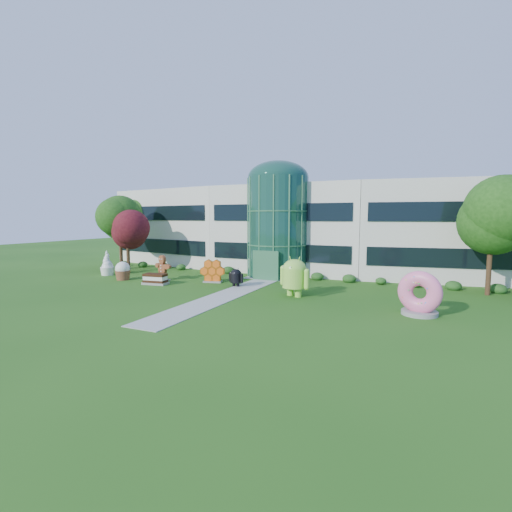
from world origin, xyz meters
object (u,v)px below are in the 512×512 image
at_px(donut, 420,293).
at_px(android_green, 294,274).
at_px(gingerbread, 162,268).
at_px(android_black, 236,276).

bearing_deg(donut, android_green, -178.51).
height_order(android_green, gingerbread, android_green).
height_order(android_black, donut, donut).
relative_size(android_green, donut, 1.21).
relative_size(donut, gingerbread, 1.05).
relative_size(android_green, gingerbread, 1.27).
bearing_deg(gingerbread, donut, 9.01).
bearing_deg(donut, gingerbread, -174.91).
relative_size(android_green, android_black, 1.86).
height_order(android_green, donut, android_green).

